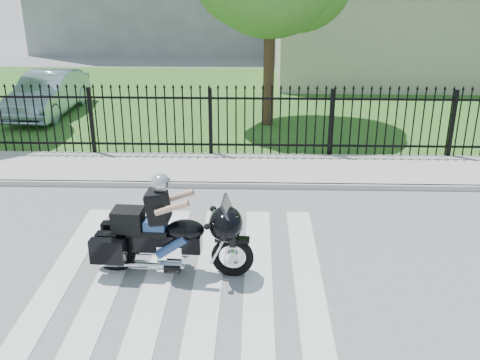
{
  "coord_description": "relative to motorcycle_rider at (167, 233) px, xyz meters",
  "views": [
    {
      "loc": [
        1.13,
        -7.52,
        4.86
      ],
      "look_at": [
        0.86,
        2.0,
        1.0
      ],
      "focal_mm": 42.0,
      "sensor_mm": 36.0,
      "label": 1
    }
  ],
  "objects": [
    {
      "name": "crosswalk",
      "position": [
        0.27,
        -0.42,
        -0.71
      ],
      "size": [
        5.0,
        5.5,
        0.01
      ],
      "primitive_type": null,
      "color": "silver",
      "rests_on": "ground"
    },
    {
      "name": "sidewalk",
      "position": [
        0.27,
        4.58,
        -0.66
      ],
      "size": [
        40.0,
        2.0,
        0.12
      ],
      "primitive_type": "cube",
      "color": "#ADAAA3",
      "rests_on": "ground"
    },
    {
      "name": "motorcycle_rider",
      "position": [
        0.0,
        0.0,
        0.0
      ],
      "size": [
        2.66,
        0.9,
        1.76
      ],
      "rotation": [
        0.0,
        0.0,
        -0.06
      ],
      "color": "black",
      "rests_on": "ground"
    },
    {
      "name": "grass_strip",
      "position": [
        0.27,
        11.58,
        -0.71
      ],
      "size": [
        40.0,
        12.0,
        0.02
      ],
      "primitive_type": "cube",
      "color": "#295F20",
      "rests_on": "ground"
    },
    {
      "name": "curb",
      "position": [
        0.27,
        3.58,
        -0.66
      ],
      "size": [
        40.0,
        0.12,
        0.12
      ],
      "primitive_type": "cube",
      "color": "#ADAAA3",
      "rests_on": "ground"
    },
    {
      "name": "building_low",
      "position": [
        7.27,
        15.58,
        1.03
      ],
      "size": [
        10.0,
        6.0,
        3.5
      ],
      "primitive_type": "cube",
      "color": "beige",
      "rests_on": "ground"
    },
    {
      "name": "iron_fence",
      "position": [
        0.27,
        5.58,
        0.18
      ],
      "size": [
        26.0,
        0.04,
        1.8
      ],
      "color": "black",
      "rests_on": "ground"
    },
    {
      "name": "parked_car",
      "position": [
        -5.27,
        9.57,
        -0.03
      ],
      "size": [
        1.65,
        4.13,
        1.34
      ],
      "primitive_type": "imported",
      "rotation": [
        0.0,
        0.0,
        -0.06
      ],
      "color": "#90A6B6",
      "rests_on": "grass_strip"
    },
    {
      "name": "ground",
      "position": [
        0.27,
        -0.42,
        -0.72
      ],
      "size": [
        120.0,
        120.0,
        0.0
      ],
      "primitive_type": "plane",
      "color": "slate",
      "rests_on": "ground"
    }
  ]
}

